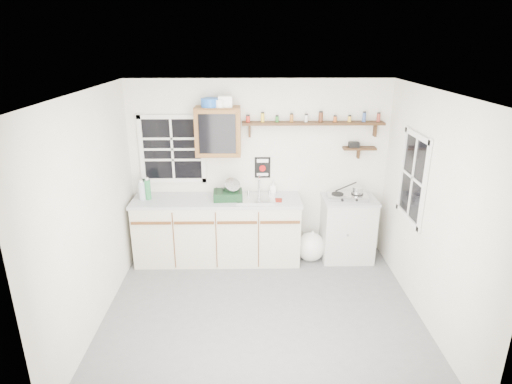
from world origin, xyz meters
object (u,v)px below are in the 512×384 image
upper_cabinet (218,131)px  spice_shelf (313,123)px  hotplate (347,196)px  dish_rack (229,193)px  main_cabinet (218,229)px  right_cabinet (347,228)px

upper_cabinet → spice_shelf: (1.28, 0.07, 0.10)m
hotplate → dish_rack: bearing=-176.0°
spice_shelf → dish_rack: spice_shelf is taller
hotplate → main_cabinet: bearing=-176.4°
upper_cabinet → right_cabinet: bearing=-3.8°
spice_shelf → dish_rack: (-1.14, -0.22, -0.91)m
upper_cabinet → main_cabinet: bearing=-103.7°
main_cabinet → spice_shelf: bearing=9.2°
upper_cabinet → hotplate: bearing=-4.5°
main_cabinet → spice_shelf: 1.98m
main_cabinet → spice_shelf: size_ratio=1.21×
upper_cabinet → dish_rack: (0.13, -0.15, -0.81)m
main_cabinet → spice_shelf: spice_shelf is taller
right_cabinet → main_cabinet: bearing=-179.2°
main_cabinet → right_cabinet: size_ratio=2.54×
right_cabinet → hotplate: hotplate is taller
spice_shelf → hotplate: size_ratio=3.42×
spice_shelf → dish_rack: bearing=-169.0°
upper_cabinet → hotplate: 1.97m
dish_rack → hotplate: 1.63m
upper_cabinet → spice_shelf: bearing=3.1°
right_cabinet → spice_shelf: spice_shelf is taller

